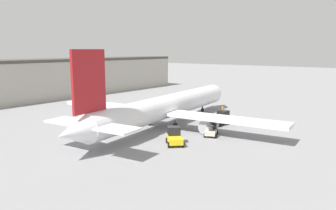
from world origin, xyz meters
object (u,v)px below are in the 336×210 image
(airplane, at_px, (164,107))
(ground_crew_worker, at_px, (223,110))
(baggage_tug, at_px, (221,118))
(belt_loader_truck, at_px, (211,129))
(pushback_tug, at_px, (174,137))

(airplane, distance_m, ground_crew_worker, 14.19)
(baggage_tug, bearing_deg, belt_loader_truck, -153.38)
(ground_crew_worker, distance_m, pushback_tug, 21.53)
(ground_crew_worker, height_order, pushback_tug, pushback_tug)
(airplane, height_order, belt_loader_truck, airplane)
(airplane, bearing_deg, pushback_tug, -141.03)
(baggage_tug, bearing_deg, pushback_tug, -168.47)
(baggage_tug, distance_m, belt_loader_truck, 7.24)
(airplane, height_order, baggage_tug, airplane)
(ground_crew_worker, bearing_deg, pushback_tug, 100.72)
(ground_crew_worker, relative_size, belt_loader_truck, 0.50)
(belt_loader_truck, bearing_deg, airplane, 63.98)
(pushback_tug, bearing_deg, baggage_tug, -41.86)
(ground_crew_worker, xyz_separation_m, baggage_tug, (-7.33, -3.63, 0.16))
(airplane, xyz_separation_m, belt_loader_truck, (-0.56, -9.08, -2.17))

